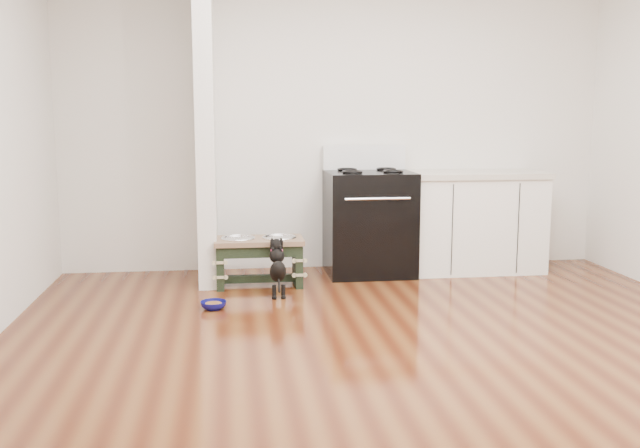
{
  "coord_description": "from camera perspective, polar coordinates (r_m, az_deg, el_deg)",
  "views": [
    {
      "loc": [
        -0.99,
        -4.04,
        1.43
      ],
      "look_at": [
        -0.28,
        1.47,
        0.57
      ],
      "focal_mm": 40.0,
      "sensor_mm": 36.0,
      "label": 1
    }
  ],
  "objects": [
    {
      "name": "room_shell",
      "position": [
        4.16,
        6.59,
        11.4
      ],
      "size": [
        5.0,
        5.0,
        5.0
      ],
      "color": "silver",
      "rests_on": "ground"
    },
    {
      "name": "cabinet_run",
      "position": [
        6.67,
        12.2,
        0.21
      ],
      "size": [
        1.24,
        0.64,
        0.91
      ],
      "color": "white",
      "rests_on": "ground"
    },
    {
      "name": "ground",
      "position": [
        4.39,
        6.21,
        -10.2
      ],
      "size": [
        5.0,
        5.0,
        0.0
      ],
      "primitive_type": "plane",
      "color": "#451B0C",
      "rests_on": "ground"
    },
    {
      "name": "oven_range",
      "position": [
        6.39,
        3.95,
        0.24
      ],
      "size": [
        0.76,
        0.69,
        1.14
      ],
      "color": "black",
      "rests_on": "ground"
    },
    {
      "name": "puppy",
      "position": [
        5.64,
        -3.42,
        -3.3
      ],
      "size": [
        0.13,
        0.38,
        0.45
      ],
      "color": "black",
      "rests_on": "ground"
    },
    {
      "name": "floor_bowl",
      "position": [
        5.35,
        -8.52,
        -6.44
      ],
      "size": [
        0.23,
        0.23,
        0.06
      ],
      "rotation": [
        0.0,
        0.0,
        -0.26
      ],
      "color": "#0C0C59",
      "rests_on": "ground"
    },
    {
      "name": "partition_wall",
      "position": [
        6.14,
        -9.14,
        7.98
      ],
      "size": [
        0.15,
        0.8,
        2.7
      ],
      "primitive_type": "cube",
      "color": "silver",
      "rests_on": "ground"
    },
    {
      "name": "dog_feeder",
      "position": [
        5.96,
        -4.9,
        -2.26
      ],
      "size": [
        0.74,
        0.39,
        0.42
      ],
      "color": "black",
      "rests_on": "ground"
    }
  ]
}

